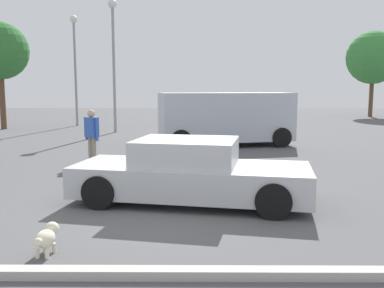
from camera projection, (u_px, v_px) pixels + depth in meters
ground_plane at (175, 205)px, 8.13m from camera, size 80.00×80.00×0.00m
sedan_foreground at (190, 173)px, 8.28m from camera, size 4.85×2.53×1.26m
dog at (47, 237)px, 5.70m from camera, size 0.27×0.60×0.39m
van_white at (225, 117)px, 16.52m from camera, size 5.43×3.14×2.08m
pedestrian at (92, 132)px, 12.40m from camera, size 0.47×0.44×1.62m
parking_curb at (162, 273)px, 4.99m from camera, size 9.11×0.20×0.12m
light_post_near at (113, 44)px, 20.98m from camera, size 0.44×0.44×6.63m
light_post_mid at (75, 52)px, 24.76m from camera, size 0.44×0.44×6.50m
tree_back_left at (373, 58)px, 32.80m from camera, size 4.13×4.13×6.71m
tree_back_center at (0, 51)px, 22.67m from camera, size 3.11×3.11×5.83m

